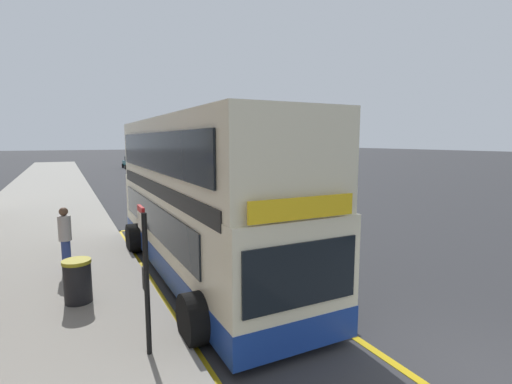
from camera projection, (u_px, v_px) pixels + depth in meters
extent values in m
plane|color=#333335|center=(137.00, 183.00, 34.02)|extent=(260.00, 260.00, 0.00)
cube|color=gray|center=(48.00, 186.00, 30.85)|extent=(6.00, 76.00, 0.14)
cube|color=beige|center=(200.00, 226.00, 10.85)|extent=(2.50, 10.35, 2.30)
cube|color=beige|center=(199.00, 153.00, 10.56)|extent=(2.47, 10.14, 1.90)
cube|color=navy|center=(201.00, 255.00, 10.96)|extent=(2.52, 10.37, 0.60)
cube|color=black|center=(199.00, 186.00, 10.69)|extent=(2.53, 9.52, 0.36)
cube|color=black|center=(152.00, 218.00, 10.59)|extent=(0.04, 8.28, 0.90)
cube|color=black|center=(153.00, 152.00, 9.98)|extent=(0.04, 9.11, 1.00)
cube|color=black|center=(302.00, 275.00, 6.23)|extent=(2.20, 0.04, 1.10)
cube|color=yellow|center=(303.00, 208.00, 6.08)|extent=(2.00, 0.04, 0.36)
cylinder|color=black|center=(197.00, 318.00, 7.07)|extent=(0.56, 1.00, 1.00)
cylinder|color=black|center=(315.00, 292.00, 8.28)|extent=(0.56, 1.00, 1.00)
cylinder|color=black|center=(136.00, 238.00, 12.87)|extent=(0.56, 1.00, 1.00)
cylinder|color=black|center=(210.00, 230.00, 14.08)|extent=(0.56, 1.00, 1.00)
cube|color=gold|center=(152.00, 284.00, 10.09)|extent=(0.16, 13.30, 0.01)
cube|color=gold|center=(250.00, 267.00, 11.41)|extent=(0.16, 13.30, 0.01)
cube|color=gold|center=(154.00, 228.00, 16.54)|extent=(3.07, 0.16, 0.01)
cylinder|color=black|center=(147.00, 285.00, 6.38)|extent=(0.09, 0.09, 2.48)
cube|color=silver|center=(141.00, 221.00, 6.46)|extent=(0.05, 0.42, 0.30)
cube|color=red|center=(141.00, 209.00, 6.44)|extent=(0.05, 0.42, 0.10)
cube|color=black|center=(145.00, 280.00, 6.46)|extent=(0.06, 0.28, 0.40)
cube|color=#196066|center=(131.00, 163.00, 51.68)|extent=(1.76, 4.20, 0.72)
cube|color=black|center=(131.00, 159.00, 51.50)|extent=(1.52, 1.90, 0.60)
cylinder|color=black|center=(123.00, 166.00, 52.45)|extent=(0.22, 0.60, 0.60)
cylinder|color=black|center=(137.00, 165.00, 53.30)|extent=(0.22, 0.60, 0.60)
cylinder|color=black|center=(126.00, 167.00, 50.16)|extent=(0.22, 0.60, 0.60)
cylinder|color=black|center=(140.00, 166.00, 51.00)|extent=(0.22, 0.60, 0.60)
cube|color=#B2B5BA|center=(148.00, 168.00, 42.87)|extent=(1.76, 4.20, 0.72)
cube|color=black|center=(148.00, 162.00, 42.69)|extent=(1.52, 1.90, 0.60)
cylinder|color=black|center=(138.00, 171.00, 43.64)|extent=(0.22, 0.60, 0.60)
cylinder|color=black|center=(154.00, 170.00, 44.48)|extent=(0.22, 0.60, 0.60)
cylinder|color=black|center=(142.00, 173.00, 41.34)|extent=(0.22, 0.60, 0.60)
cylinder|color=black|center=(159.00, 172.00, 42.19)|extent=(0.22, 0.60, 0.60)
cube|color=black|center=(167.00, 174.00, 35.63)|extent=(1.76, 4.20, 0.72)
cube|color=black|center=(167.00, 167.00, 35.45)|extent=(1.52, 1.90, 0.60)
cylinder|color=black|center=(154.00, 177.00, 36.40)|extent=(0.22, 0.60, 0.60)
cylinder|color=black|center=(174.00, 176.00, 37.25)|extent=(0.22, 0.60, 0.60)
cylinder|color=black|center=(161.00, 179.00, 34.11)|extent=(0.22, 0.60, 0.60)
cylinder|color=black|center=(181.00, 178.00, 34.95)|extent=(0.22, 0.60, 0.60)
cylinder|color=#33478C|center=(67.00, 256.00, 10.62)|extent=(0.24, 0.24, 0.89)
cylinder|color=#B7B2AD|center=(65.00, 228.00, 10.51)|extent=(0.34, 0.34, 0.70)
sphere|color=brown|center=(63.00, 212.00, 10.45)|extent=(0.24, 0.24, 0.24)
cylinder|color=black|center=(78.00, 283.00, 8.58)|extent=(0.59, 0.59, 0.91)
cylinder|color=#A5991E|center=(76.00, 262.00, 8.51)|extent=(0.62, 0.62, 0.08)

